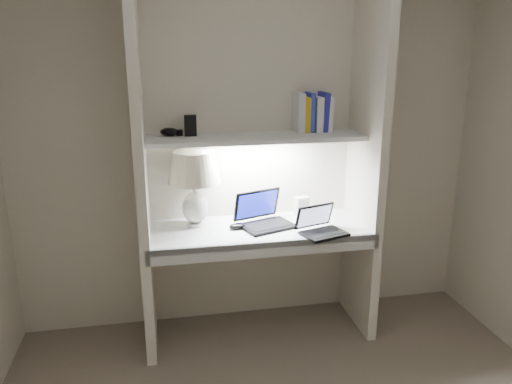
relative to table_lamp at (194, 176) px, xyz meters
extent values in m
cube|color=beige|center=(0.40, 0.16, 0.14)|extent=(3.20, 0.01, 2.50)
cube|color=beige|center=(-0.33, -0.11, 0.14)|extent=(0.06, 0.55, 2.50)
cube|color=beige|center=(1.13, -0.11, 0.14)|extent=(0.06, 0.55, 2.50)
cube|color=white|center=(0.40, -0.11, -0.36)|extent=(1.40, 0.55, 0.04)
cube|color=silver|center=(0.40, -0.37, -0.39)|extent=(1.46, 0.03, 0.10)
cube|color=silver|center=(0.40, -0.02, 0.24)|extent=(1.40, 0.36, 0.03)
cube|color=white|center=(0.40, -0.02, 0.22)|extent=(0.60, 0.04, 0.02)
cylinder|color=white|center=(0.00, 0.00, -0.33)|extent=(0.13, 0.13, 0.02)
ellipsoid|color=white|center=(0.00, 0.00, -0.21)|extent=(0.17, 0.17, 0.21)
cylinder|color=white|center=(0.00, 0.00, -0.09)|extent=(0.03, 0.03, 0.09)
sphere|color=#FFD899|center=(0.00, 0.00, 0.00)|extent=(0.05, 0.05, 0.05)
cube|color=black|center=(0.46, -0.13, -0.33)|extent=(0.39, 0.33, 0.02)
cube|color=black|center=(0.46, -0.13, -0.32)|extent=(0.32, 0.25, 0.00)
cube|color=black|center=(0.41, 0.00, -0.22)|extent=(0.33, 0.17, 0.21)
cube|color=#1621C0|center=(0.42, 0.00, -0.22)|extent=(0.29, 0.14, 0.17)
cube|color=black|center=(0.78, -0.34, -0.33)|extent=(0.31, 0.26, 0.02)
cube|color=black|center=(0.78, -0.34, -0.32)|extent=(0.26, 0.19, 0.00)
cube|color=black|center=(0.75, -0.23, -0.24)|extent=(0.27, 0.13, 0.16)
cube|color=silver|center=(0.75, -0.23, -0.24)|extent=(0.24, 0.11, 0.13)
cube|color=silver|center=(0.76, 0.09, -0.27)|extent=(0.10, 0.08, 0.13)
ellipsoid|color=black|center=(0.26, -0.12, -0.32)|extent=(0.12, 0.09, 0.04)
torus|color=black|center=(0.47, -0.17, -0.33)|extent=(0.13, 0.13, 0.01)
cube|color=gold|center=(0.00, -0.01, -0.34)|extent=(0.08, 0.08, 0.00)
cube|color=white|center=(0.92, 0.08, 0.37)|extent=(0.04, 0.17, 0.23)
cube|color=#27299D|center=(0.88, 0.08, 0.39)|extent=(0.05, 0.17, 0.26)
cube|color=white|center=(0.84, 0.08, 0.37)|extent=(0.05, 0.17, 0.23)
cube|color=#293EB3|center=(0.79, 0.08, 0.39)|extent=(0.03, 0.17, 0.26)
cube|color=gold|center=(0.76, 0.08, 0.37)|extent=(0.04, 0.17, 0.23)
cube|color=silver|center=(0.71, 0.08, 0.39)|extent=(0.05, 0.17, 0.26)
cube|color=black|center=(-0.01, 0.05, 0.32)|extent=(0.08, 0.06, 0.13)
ellipsoid|color=black|center=(-0.14, 0.06, 0.28)|extent=(0.14, 0.12, 0.05)
camera|label=1|loc=(-0.21, -3.15, 0.80)|focal=35.00mm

